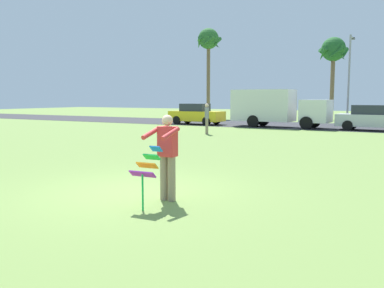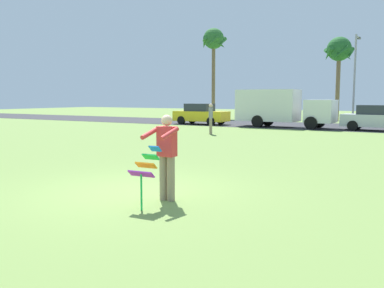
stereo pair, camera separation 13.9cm
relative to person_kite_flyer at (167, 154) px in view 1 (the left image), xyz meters
The scene contains 11 objects.
ground_plane 1.47m from the person_kite_flyer, 165.28° to the left, with size 120.00×120.00×0.00m, color olive.
road_strip 23.67m from the person_kite_flyer, 92.63° to the left, with size 120.00×8.00×0.01m, color #2D2D33.
person_kite_flyer is the anchor object (origin of this frame).
kite_held 0.72m from the person_kite_flyer, 89.25° to the right, with size 0.52×0.65×1.15m.
parked_car_yellow 23.87m from the person_kite_flyer, 117.25° to the left, with size 4.23×1.90×1.60m.
parked_truck_white_box 21.74m from the person_kite_flyer, 102.51° to the left, with size 6.77×2.28×2.62m.
parked_car_silver 21.28m from the person_kite_flyer, 85.73° to the left, with size 4.26×1.94×1.60m.
palm_tree_left_near 35.71m from the person_kite_flyer, 115.66° to the left, with size 2.58×2.71×9.09m.
palm_tree_right_near 32.16m from the person_kite_flyer, 95.13° to the left, with size 2.58×2.71×7.35m.
streetlight_pole 28.68m from the person_kite_flyer, 91.93° to the left, with size 0.24×1.65×7.00m.
person_walker_near 15.27m from the person_kite_flyer, 114.21° to the left, with size 0.37×0.51×1.73m.
Camera 1 is at (5.53, -7.20, 2.07)m, focal length 38.83 mm.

